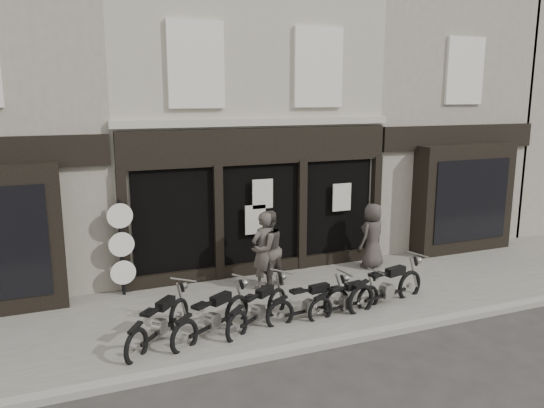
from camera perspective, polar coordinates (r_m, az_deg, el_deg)
name	(u,v)px	position (r m, az deg, el deg)	size (l,w,h in m)	color
ground_plane	(310,319)	(11.63, 4.14, -12.24)	(90.00, 90.00, 0.00)	#2D2B28
pavement	(293,302)	(12.36, 2.26, -10.45)	(30.00, 4.20, 0.12)	#646058
kerb	(339,341)	(10.61, 7.24, -14.37)	(30.00, 0.25, 0.13)	gray
central_building	(224,117)	(16.20, -5.14, 9.35)	(7.30, 6.22, 8.34)	#A59C8D
neighbour_right	(402,115)	(19.02, 13.76, 9.26)	(5.60, 6.73, 8.34)	gray
motorcycle_0	(160,326)	(10.52, -11.99, -12.68)	(1.65, 1.76, 1.04)	black
motorcycle_1	(213,320)	(10.61, -6.37, -12.27)	(1.95, 1.38, 1.04)	black
motorcycle_2	(259,311)	(10.98, -1.46, -11.42)	(1.83, 1.42, 1.01)	black
motorcycle_3	(310,305)	(11.30, 4.10, -10.82)	(2.05, 0.56, 0.98)	black
motorcycle_4	(346,301)	(11.65, 7.94, -10.34)	(1.91, 0.59, 0.92)	black
motorcycle_5	(387,289)	(12.27, 12.27, -8.97)	(2.27, 0.86, 1.10)	black
man_left	(263,251)	(12.71, -0.94, -5.03)	(0.69, 0.45, 1.88)	#453F38
man_centre	(267,249)	(12.82, -0.53, -4.86)	(0.92, 0.72, 1.89)	#433D36
man_right	(372,236)	(14.52, 10.75, -3.36)	(0.86, 0.56, 1.76)	#3B3531
advert_sign_post	(122,252)	(12.72, -15.85, -4.99)	(0.58, 0.37, 2.38)	black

